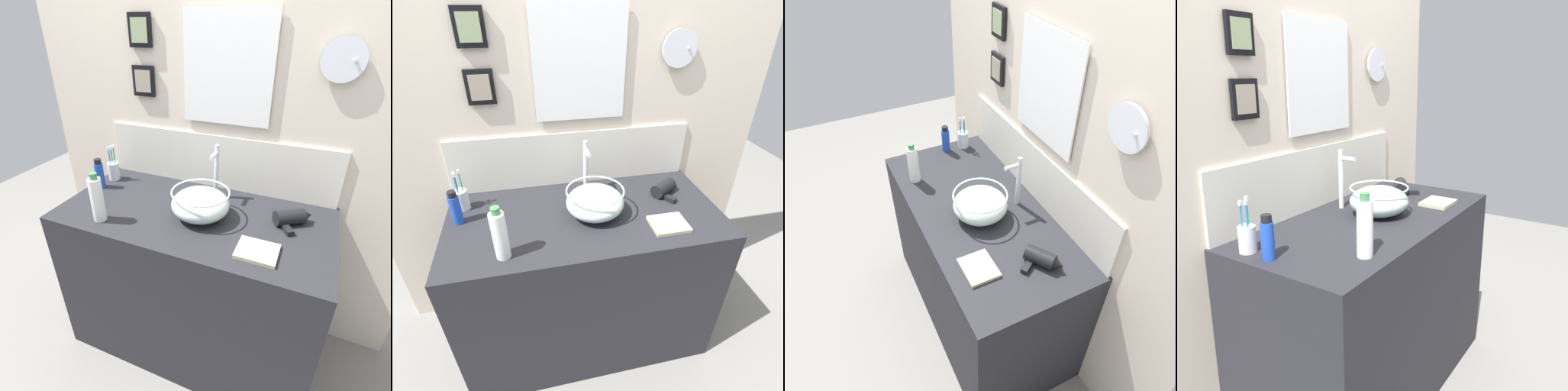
# 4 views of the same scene
# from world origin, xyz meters

# --- Properties ---
(ground_plane) EXTENTS (6.00, 6.00, 0.00)m
(ground_plane) POSITION_xyz_m (0.00, 0.00, 0.00)
(ground_plane) COLOR gray
(vanity_counter) EXTENTS (1.30, 0.64, 0.89)m
(vanity_counter) POSITION_xyz_m (0.00, 0.00, 0.45)
(vanity_counter) COLOR #232328
(vanity_counter) RESTS_ON ground
(back_panel) EXTENTS (2.12, 0.09, 2.44)m
(back_panel) POSITION_xyz_m (0.00, 0.35, 1.22)
(back_panel) COLOR beige
(back_panel) RESTS_ON ground
(glass_bowl_sink) EXTENTS (0.27, 0.27, 0.14)m
(glass_bowl_sink) POSITION_xyz_m (0.04, -0.02, 0.96)
(glass_bowl_sink) COLOR silver
(glass_bowl_sink) RESTS_ON vanity_counter
(faucet) EXTENTS (0.02, 0.10, 0.29)m
(faucet) POSITION_xyz_m (0.04, 0.19, 1.05)
(faucet) COLOR silver
(faucet) RESTS_ON vanity_counter
(hair_drier) EXTENTS (0.18, 0.19, 0.07)m
(hair_drier) POSITION_xyz_m (0.45, 0.09, 0.93)
(hair_drier) COLOR black
(hair_drier) RESTS_ON vanity_counter
(toothbrush_cup) EXTENTS (0.07, 0.07, 0.21)m
(toothbrush_cup) POSITION_xyz_m (-0.58, 0.17, 0.95)
(toothbrush_cup) COLOR silver
(toothbrush_cup) RESTS_ON vanity_counter
(lotion_bottle) EXTENTS (0.06, 0.06, 0.24)m
(lotion_bottle) POSITION_xyz_m (-0.38, -0.22, 1.00)
(lotion_bottle) COLOR white
(lotion_bottle) RESTS_ON vanity_counter
(shampoo_bottle) EXTENTS (0.05, 0.05, 0.17)m
(shampoo_bottle) POSITION_xyz_m (-0.58, 0.05, 0.97)
(shampoo_bottle) COLOR blue
(shampoo_bottle) RESTS_ON vanity_counter
(hand_towel) EXTENTS (0.16, 0.14, 0.02)m
(hand_towel) POSITION_xyz_m (0.35, -0.17, 0.90)
(hand_towel) COLOR tan
(hand_towel) RESTS_ON vanity_counter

